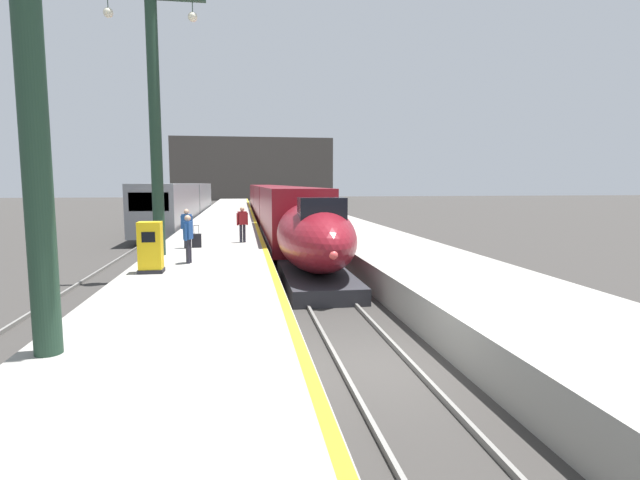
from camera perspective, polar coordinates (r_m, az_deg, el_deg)
ground_plane at (r=10.71m, az=6.43°, el=-14.43°), size 260.00×260.00×0.00m
platform_left at (r=34.56m, az=-11.27°, el=1.00°), size 4.80×110.00×1.05m
platform_right at (r=35.19m, az=2.03°, el=1.23°), size 4.80×110.00×1.05m
platform_left_safety_stripe at (r=34.50m, az=-7.50°, el=1.95°), size 0.20×107.80×0.01m
rail_main_left at (r=37.36m, az=-6.04°, el=0.80°), size 0.08×110.00×0.12m
rail_main_right at (r=37.47m, az=-3.75°, el=0.83°), size 0.08×110.00×0.12m
rail_secondary_left at (r=37.81m, az=-18.39°, el=0.56°), size 0.08×110.00×0.12m
rail_secondary_right at (r=37.60m, az=-16.13°, el=0.61°), size 0.08×110.00×0.12m
highspeed_train_main at (r=42.66m, az=-5.45°, el=4.07°), size 2.92×57.81×3.60m
regional_train_adjacent at (r=48.46m, az=-15.52°, el=4.37°), size 2.85×36.60×3.80m
station_column_mid at (r=20.18m, az=-18.73°, el=15.21°), size 4.00×0.68×9.93m
passenger_near_edge at (r=21.79m, az=-15.24°, el=1.66°), size 0.53×0.36×1.69m
passenger_mid_platform at (r=23.35m, az=-9.03°, el=2.13°), size 0.53×0.35×1.69m
passenger_far_waiting at (r=17.65m, az=-15.09°, el=0.55°), size 0.32×0.55×1.69m
rolling_suitcase at (r=21.99m, az=-14.17°, el=-0.06°), size 0.40×0.22×0.98m
ticket_machine_yellow at (r=16.16m, az=-19.12°, el=-1.02°), size 0.76×0.62×1.60m
terminus_back_wall at (r=111.70m, az=-7.78°, el=8.20°), size 36.00×2.00×14.00m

